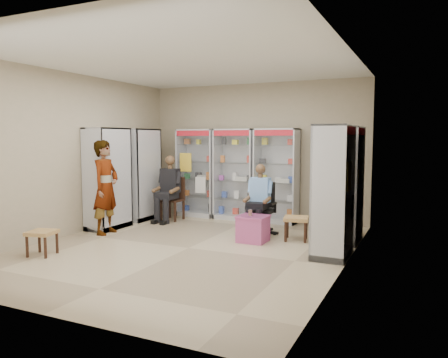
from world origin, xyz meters
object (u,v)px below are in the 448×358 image
at_px(cabinet_back_right, 276,176).
at_px(cabinet_left_near, 108,179).
at_px(woven_stool_b, 42,243).
at_px(pink_trunk, 253,229).
at_px(cabinet_back_left, 198,173).
at_px(cabinet_left_far, 141,174).
at_px(standing_man, 106,187).
at_px(cabinet_right_far, 346,184).
at_px(cabinet_right_near, 333,191).
at_px(office_chair, 261,208).
at_px(cabinet_back_mid, 236,174).
at_px(wooden_chair, 172,199).
at_px(woven_stool_a, 296,229).
at_px(seated_shopkeeper, 261,202).

xyz_separation_m(cabinet_back_right, cabinet_left_near, (-2.83, -2.03, 0.00)).
bearing_deg(woven_stool_b, pink_trunk, 40.08).
xyz_separation_m(cabinet_left_near, woven_stool_b, (0.41, -2.04, -0.81)).
distance_m(cabinet_back_left, cabinet_left_near, 2.23).
xyz_separation_m(cabinet_left_far, standing_man, (0.28, -1.50, -0.12)).
relative_size(cabinet_back_right, cabinet_right_far, 1.00).
bearing_deg(standing_man, cabinet_right_near, -92.90).
bearing_deg(cabinet_right_near, standing_man, 92.74).
xyz_separation_m(cabinet_right_near, office_chair, (-1.53, 1.03, -0.51)).
distance_m(cabinet_back_mid, office_chair, 1.68).
bearing_deg(wooden_chair, cabinet_right_near, -21.64).
height_order(wooden_chair, woven_stool_a, wooden_chair).
bearing_deg(wooden_chair, cabinet_back_right, 18.75).
height_order(cabinet_back_left, woven_stool_a, cabinet_back_left).
bearing_deg(cabinet_back_left, pink_trunk, -41.66).
height_order(cabinet_right_far, cabinet_left_near, same).
xyz_separation_m(cabinet_back_mid, office_chair, (1.05, -1.20, -0.51)).
xyz_separation_m(pink_trunk, woven_stool_a, (0.65, 0.42, -0.02)).
relative_size(office_chair, seated_shopkeeper, 0.79).
bearing_deg(cabinet_back_mid, cabinet_right_far, -23.65).
height_order(cabinet_right_near, cabinet_left_far, same).
distance_m(cabinet_back_left, woven_stool_b, 4.18).
bearing_deg(cabinet_right_near, cabinet_back_mid, 49.16).
xyz_separation_m(cabinet_back_left, office_chair, (2.00, -1.20, -0.51)).
bearing_deg(office_chair, cabinet_right_near, -33.69).
bearing_deg(cabinet_back_left, cabinet_left_far, -135.00).
relative_size(wooden_chair, pink_trunk, 1.98).
xyz_separation_m(cabinet_right_far, cabinet_left_far, (-4.46, 0.20, 0.00)).
bearing_deg(cabinet_right_near, wooden_chair, 68.36).
distance_m(seated_shopkeeper, standing_man, 2.92).
bearing_deg(office_chair, pink_trunk, -81.79).
bearing_deg(woven_stool_a, standing_man, -163.81).
distance_m(cabinet_back_left, standing_man, 2.52).
distance_m(cabinet_left_near, office_chair, 3.09).
height_order(wooden_chair, office_chair, office_chair).
distance_m(cabinet_back_left, wooden_chair, 0.94).
bearing_deg(seated_shopkeeper, office_chair, 90.31).
distance_m(cabinet_right_far, cabinet_left_near, 4.55).
height_order(wooden_chair, seated_shopkeeper, seated_shopkeeper).
height_order(cabinet_right_near, cabinet_left_near, same).
relative_size(cabinet_back_left, cabinet_left_near, 1.00).
height_order(seated_shopkeeper, pink_trunk, seated_shopkeeper).
bearing_deg(pink_trunk, woven_stool_a, 33.03).
bearing_deg(cabinet_left_near, cabinet_back_mid, 137.20).
height_order(cabinet_left_far, seated_shopkeeper, cabinet_left_far).
relative_size(cabinet_right_far, standing_man, 1.13).
bearing_deg(woven_stool_a, cabinet_back_mid, 141.21).
bearing_deg(cabinet_right_far, office_chair, 92.67).
bearing_deg(woven_stool_b, cabinet_back_left, 82.72).
bearing_deg(cabinet_left_far, cabinet_right_far, 87.43).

